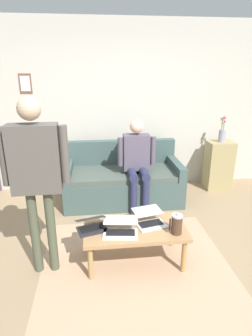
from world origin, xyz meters
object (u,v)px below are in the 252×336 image
person_standing (36,168)px  side_shelf (218,165)px  laptop_left (150,220)px  coffee_table (135,231)px  couch (123,181)px  person_seated (137,159)px  flower_vase (222,133)px  laptop_right (92,226)px  laptop_center (121,229)px  french_press (177,224)px

person_standing → side_shelf: bearing=-145.2°
laptop_left → side_shelf: bearing=-131.5°
coffee_table → couch: bearing=-91.0°
person_seated → person_standing: bearing=49.5°
side_shelf → person_standing: size_ratio=0.47×
couch → flower_vase: flower_vase is taller
couch → laptop_right: bearing=72.6°
coffee_table → person_standing: bearing=1.7°
laptop_center → laptop_right: 0.30m
side_shelf → french_press: bearing=56.1°
side_shelf → flower_vase: 0.55m
laptop_right → side_shelf: bearing=-140.4°
laptop_right → person_standing: bearing=5.9°
flower_vase → side_shelf: bearing=148.6°
coffee_table → side_shelf: (-1.70, -1.79, 0.05)m
laptop_center → side_shelf: size_ratio=0.46×
french_press → flower_vase: (-1.30, -1.94, 0.45)m
french_press → person_seated: size_ratio=0.18×
laptop_center → laptop_right: (0.29, -0.10, -0.00)m
flower_vase → couch: bearing=9.1°
laptop_center → flower_vase: bearing=-134.8°
couch → laptop_left: bearing=95.4°
laptop_left → person_standing: 1.27m
couch → side_shelf: 1.69m
laptop_left → laptop_right: size_ratio=1.08×
laptop_center → side_shelf: 2.63m
flower_vase → person_standing: 3.18m
coffee_table → french_press: french_press is taller
person_standing → laptop_center: bearing=176.1°
coffee_table → side_shelf: 2.46m
couch → coffee_table: couch is taller
french_press → side_shelf: side_shelf is taller
coffee_table → flower_vase: bearing=-133.4°
french_press → side_shelf: (-1.30, -1.94, -0.10)m
couch → side_shelf: (-1.67, -0.27, 0.10)m
side_shelf → person_seated: (1.48, 0.49, 0.32)m
side_shelf → flower_vase: size_ratio=1.89×
french_press → person_standing: (1.31, -0.12, 0.60)m
person_standing → couch: bearing=-121.3°
side_shelf → flower_vase: flower_vase is taller
laptop_center → french_press: size_ratio=1.63×
laptop_left → flower_vase: bearing=-131.5°
french_press → couch: bearing=-77.7°
laptop_left → laptop_right: (0.61, 0.04, -0.00)m
couch → french_press: 1.72m
coffee_table → laptop_right: 0.45m
laptop_left → side_shelf: 2.31m
french_press → person_seated: 1.47m
flower_vase → person_seated: 1.58m
couch → flower_vase: (-1.67, -0.27, 0.65)m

